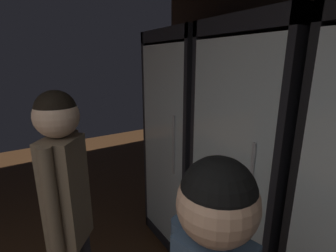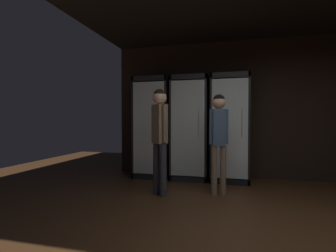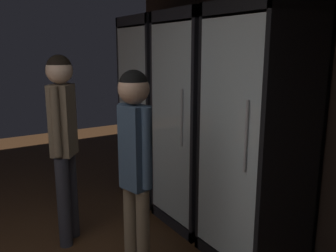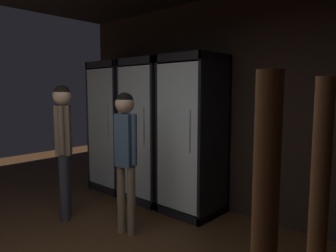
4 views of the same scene
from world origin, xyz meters
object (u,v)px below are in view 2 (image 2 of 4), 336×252
(cooler_far_left, at_px, (154,128))
(shopper_far, at_px, (160,130))
(shopper_near, at_px, (219,131))
(cooler_center, at_px, (230,129))
(cooler_left, at_px, (191,129))

(cooler_far_left, distance_m, shopper_far, 1.36)
(shopper_near, distance_m, shopper_far, 0.92)
(cooler_center, bearing_deg, cooler_far_left, 179.94)
(shopper_near, bearing_deg, cooler_center, 81.30)
(cooler_center, distance_m, shopper_near, 1.05)
(shopper_near, height_order, shopper_far, shopper_far)
(cooler_left, relative_size, shopper_far, 1.23)
(shopper_near, xyz_separation_m, shopper_far, (-0.89, -0.23, 0.00))
(cooler_far_left, height_order, cooler_left, same)
(cooler_center, height_order, shopper_near, cooler_center)
(cooler_far_left, xyz_separation_m, cooler_center, (1.54, -0.00, 0.00))
(cooler_center, xyz_separation_m, shopper_far, (-1.05, -1.27, 0.01))
(cooler_far_left, relative_size, shopper_near, 1.30)
(cooler_left, bearing_deg, cooler_far_left, 179.92)
(shopper_far, bearing_deg, cooler_left, 77.44)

